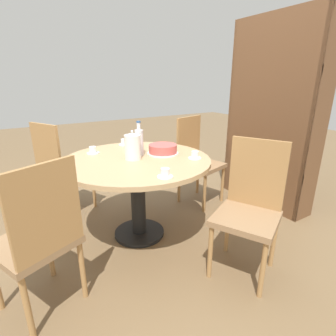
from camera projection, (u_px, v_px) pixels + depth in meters
name	position (u px, v px, depth m)	size (l,w,h in m)	color
ground_plane	(140.00, 234.00, 2.45)	(14.00, 14.00, 0.00)	brown
dining_table	(137.00, 173.00, 2.26)	(1.25, 1.25, 0.74)	black
chair_a	(61.00, 167.00, 2.71)	(0.56, 0.56, 0.98)	#A87A47
chair_b	(39.00, 237.00, 1.50)	(0.56, 0.56, 0.98)	#A87A47
chair_c	(250.00, 206.00, 1.87)	(0.56, 0.56, 0.98)	#A87A47
chair_d	(197.00, 159.00, 2.99)	(0.52, 0.52, 0.98)	#A87A47
bookshelf	(270.00, 121.00, 2.83)	(1.04, 0.28, 1.99)	brown
coffee_pot	(133.00, 146.00, 2.16)	(0.13, 0.13, 0.25)	white
water_bottle	(139.00, 142.00, 2.27)	(0.07, 0.07, 0.30)	silver
cake_main	(163.00, 149.00, 2.34)	(0.28, 0.28, 0.09)	white
cup_a	(124.00, 143.00, 2.66)	(0.11, 0.11, 0.06)	white
cup_b	(93.00, 151.00, 2.36)	(0.11, 0.11, 0.06)	white
cup_c	(195.00, 156.00, 2.21)	(0.11, 0.11, 0.06)	white
cup_d	(165.00, 174.00, 1.78)	(0.11, 0.11, 0.06)	white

